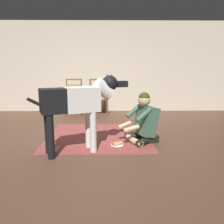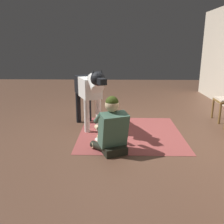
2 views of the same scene
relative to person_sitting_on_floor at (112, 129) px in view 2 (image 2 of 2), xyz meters
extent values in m
plane|color=brown|center=(-1.00, 0.19, -0.36)|extent=(13.78, 13.78, 0.00)
cube|color=#95423F|center=(-0.80, 0.32, -0.35)|extent=(1.90, 1.87, 0.01)
cylinder|color=brown|center=(-1.40, 2.19, -0.15)|extent=(0.04, 0.04, 0.42)
cylinder|color=brown|center=(-1.81, 2.20, -0.15)|extent=(0.04, 0.04, 0.42)
cube|color=black|center=(0.09, 0.04, -0.30)|extent=(0.36, 0.41, 0.12)
cylinder|color=black|center=(0.01, -0.17, -0.29)|extent=(0.35, 0.37, 0.11)
cylinder|color=beige|center=(-0.16, -0.16, -0.30)|extent=(0.25, 0.36, 0.09)
cylinder|color=black|center=(-0.12, 0.12, -0.29)|extent=(0.40, 0.12, 0.11)
cylinder|color=beige|center=(-0.23, -0.01, -0.30)|extent=(0.21, 0.37, 0.09)
cube|color=#426653|center=(0.05, 0.02, 0.02)|extent=(0.45, 0.49, 0.54)
cylinder|color=#426653|center=(-0.03, -0.20, 0.16)|extent=(0.30, 0.19, 0.24)
cylinder|color=beige|center=(-0.23, -0.24, -0.06)|extent=(0.28, 0.14, 0.12)
cylinder|color=#426653|center=(-0.17, 0.12, 0.16)|extent=(0.30, 0.19, 0.24)
cylinder|color=beige|center=(-0.33, -0.01, -0.06)|extent=(0.27, 0.20, 0.12)
sphere|color=beige|center=(0.00, 0.00, 0.38)|extent=(0.21, 0.21, 0.21)
sphere|color=#334314|center=(0.00, 0.00, 0.42)|extent=(0.19, 0.19, 0.19)
cylinder|color=white|center=(-0.93, -0.28, -0.04)|extent=(0.10, 0.10, 0.63)
cylinder|color=white|center=(-0.84, -0.49, -0.04)|extent=(0.10, 0.10, 0.63)
cylinder|color=black|center=(-1.52, -0.53, -0.04)|extent=(0.10, 0.10, 0.63)
cylinder|color=black|center=(-1.42, -0.74, -0.04)|extent=(0.10, 0.10, 0.63)
cube|color=white|center=(-1.01, -0.44, 0.46)|extent=(0.59, 0.50, 0.37)
cube|color=black|center=(-1.36, -0.59, 0.46)|extent=(0.52, 0.46, 0.35)
cylinder|color=white|center=(-0.69, -0.30, 0.60)|extent=(0.43, 0.35, 0.35)
sphere|color=black|center=(-0.59, -0.25, 0.68)|extent=(0.24, 0.24, 0.24)
cube|color=black|center=(-0.40, -0.17, 0.66)|extent=(0.21, 0.17, 0.10)
cone|color=black|center=(-0.63, -0.19, 0.77)|extent=(0.11, 0.11, 0.11)
cone|color=black|center=(-0.57, -0.33, 0.77)|extent=(0.11, 0.11, 0.11)
cylinder|color=black|center=(-1.58, -0.68, 0.42)|extent=(0.31, 0.17, 0.21)
cylinder|color=white|center=(-0.47, -0.20, -0.35)|extent=(0.21, 0.21, 0.01)
cylinder|color=tan|center=(-0.46, -0.22, -0.32)|extent=(0.16, 0.12, 0.05)
cylinder|color=tan|center=(-0.48, -0.18, -0.32)|extent=(0.16, 0.12, 0.05)
cylinder|color=#AB4738|center=(-0.47, -0.20, -0.32)|extent=(0.16, 0.12, 0.04)
camera|label=1|loc=(-0.60, -3.77, 0.91)|focal=35.87mm
camera|label=2|loc=(3.38, 0.09, 1.23)|focal=38.29mm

